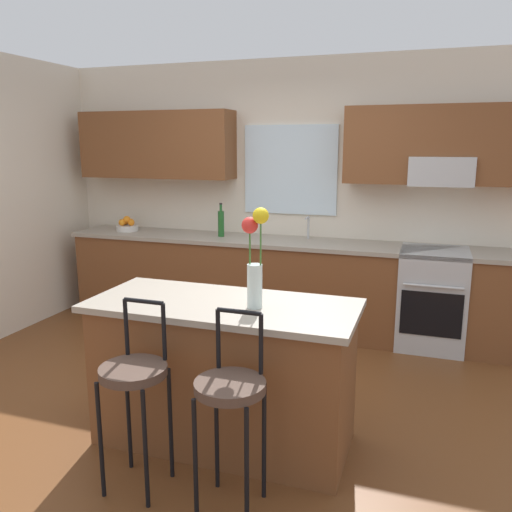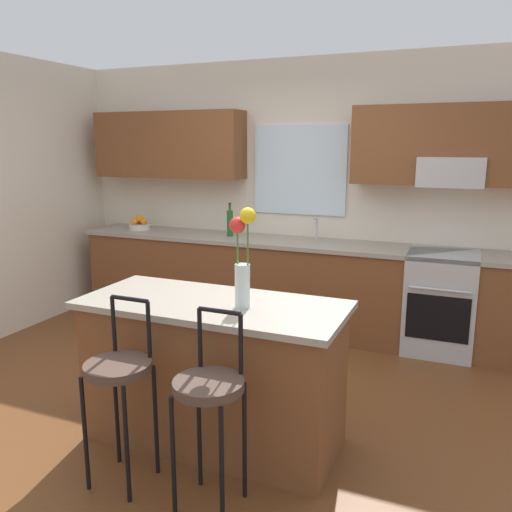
{
  "view_description": "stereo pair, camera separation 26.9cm",
  "coord_description": "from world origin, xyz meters",
  "px_view_note": "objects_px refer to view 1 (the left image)",
  "views": [
    {
      "loc": [
        1.39,
        -3.21,
        1.86
      ],
      "look_at": [
        0.12,
        0.55,
        1.0
      ],
      "focal_mm": 36.4,
      "sensor_mm": 36.0,
      "label": 1
    },
    {
      "loc": [
        1.64,
        -3.12,
        1.86
      ],
      "look_at": [
        0.12,
        0.55,
        1.0
      ],
      "focal_mm": 36.4,
      "sensor_mm": 36.0,
      "label": 2
    }
  ],
  "objects_px": {
    "bar_stool_middle": "(231,395)",
    "fruit_bowl_oranges": "(127,226)",
    "flower_vase": "(255,258)",
    "bar_stool_near": "(134,379)",
    "bottle_olive_oil": "(221,223)",
    "kitchen_island": "(224,372)",
    "oven_range": "(432,299)"
  },
  "relations": [
    {
      "from": "flower_vase",
      "to": "bottle_olive_oil",
      "type": "distance_m",
      "value": 2.43
    },
    {
      "from": "oven_range",
      "to": "flower_vase",
      "type": "bearing_deg",
      "value": -115.19
    },
    {
      "from": "kitchen_island",
      "to": "fruit_bowl_oranges",
      "type": "xyz_separation_m",
      "value": [
        -2.01,
        2.13,
        0.51
      ]
    },
    {
      "from": "bar_stool_near",
      "to": "bar_stool_middle",
      "type": "relative_size",
      "value": 1.0
    },
    {
      "from": "kitchen_island",
      "to": "fruit_bowl_oranges",
      "type": "relative_size",
      "value": 6.82
    },
    {
      "from": "fruit_bowl_oranges",
      "to": "bar_stool_near",
      "type": "bearing_deg",
      "value": -57.23
    },
    {
      "from": "flower_vase",
      "to": "bottle_olive_oil",
      "type": "bearing_deg",
      "value": 117.14
    },
    {
      "from": "bar_stool_middle",
      "to": "flower_vase",
      "type": "distance_m",
      "value": 0.8
    },
    {
      "from": "kitchen_island",
      "to": "bar_stool_near",
      "type": "relative_size",
      "value": 1.57
    },
    {
      "from": "bar_stool_near",
      "to": "bar_stool_middle",
      "type": "bearing_deg",
      "value": 0.0
    },
    {
      "from": "bar_stool_middle",
      "to": "flower_vase",
      "type": "xyz_separation_m",
      "value": [
        -0.06,
        0.54,
        0.58
      ]
    },
    {
      "from": "oven_range",
      "to": "bottle_olive_oil",
      "type": "xyz_separation_m",
      "value": [
        -2.11,
        0.02,
        0.6
      ]
    },
    {
      "from": "bottle_olive_oil",
      "to": "bar_stool_middle",
      "type": "bearing_deg",
      "value": -66.68
    },
    {
      "from": "bar_stool_middle",
      "to": "bottle_olive_oil",
      "type": "relative_size",
      "value": 2.99
    },
    {
      "from": "bottle_olive_oil",
      "to": "flower_vase",
      "type": "bearing_deg",
      "value": -62.86
    },
    {
      "from": "kitchen_island",
      "to": "bar_stool_middle",
      "type": "relative_size",
      "value": 1.57
    },
    {
      "from": "oven_range",
      "to": "bar_stool_near",
      "type": "bearing_deg",
      "value": -119.24
    },
    {
      "from": "oven_range",
      "to": "fruit_bowl_oranges",
      "type": "relative_size",
      "value": 3.83
    },
    {
      "from": "bar_stool_middle",
      "to": "bottle_olive_oil",
      "type": "distance_m",
      "value": 2.97
    },
    {
      "from": "bar_stool_near",
      "to": "flower_vase",
      "type": "bearing_deg",
      "value": 47.59
    },
    {
      "from": "fruit_bowl_oranges",
      "to": "oven_range",
      "type": "bearing_deg",
      "value": -0.5
    },
    {
      "from": "oven_range",
      "to": "bar_stool_near",
      "type": "xyz_separation_m",
      "value": [
        -1.5,
        -2.68,
        0.18
      ]
    },
    {
      "from": "oven_range",
      "to": "bar_stool_middle",
      "type": "height_order",
      "value": "bar_stool_middle"
    },
    {
      "from": "bar_stool_near",
      "to": "fruit_bowl_oranges",
      "type": "relative_size",
      "value": 4.34
    },
    {
      "from": "kitchen_island",
      "to": "bar_stool_near",
      "type": "height_order",
      "value": "bar_stool_near"
    },
    {
      "from": "bar_stool_middle",
      "to": "bottle_olive_oil",
      "type": "height_order",
      "value": "bottle_olive_oil"
    },
    {
      "from": "bar_stool_near",
      "to": "fruit_bowl_oranges",
      "type": "bearing_deg",
      "value": 122.77
    },
    {
      "from": "bar_stool_near",
      "to": "bar_stool_middle",
      "type": "xyz_separation_m",
      "value": [
        0.55,
        0.0,
        0.0
      ]
    },
    {
      "from": "oven_range",
      "to": "bar_stool_near",
      "type": "distance_m",
      "value": 3.07
    },
    {
      "from": "kitchen_island",
      "to": "bar_stool_near",
      "type": "bearing_deg",
      "value": -115.6
    },
    {
      "from": "bar_stool_middle",
      "to": "fruit_bowl_oranges",
      "type": "xyz_separation_m",
      "value": [
        -2.29,
        2.7,
        0.34
      ]
    },
    {
      "from": "bottle_olive_oil",
      "to": "kitchen_island",
      "type": "bearing_deg",
      "value": -67.31
    }
  ]
}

